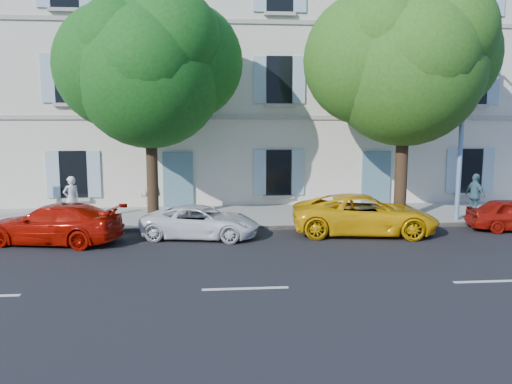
{
  "coord_description": "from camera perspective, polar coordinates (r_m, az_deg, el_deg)",
  "views": [
    {
      "loc": [
        -0.73,
        -15.03,
        3.81
      ],
      "look_at": [
        0.78,
        2.0,
        1.4
      ],
      "focal_mm": 35.0,
      "sensor_mm": 36.0,
      "label": 1
    }
  ],
  "objects": [
    {
      "name": "ground",
      "position": [
        15.53,
        -2.23,
        -6.19
      ],
      "size": [
        90.0,
        90.0,
        0.0
      ],
      "primitive_type": "plane",
      "color": "black"
    },
    {
      "name": "sidewalk",
      "position": [
        19.85,
        -2.87,
        -2.83
      ],
      "size": [
        36.0,
        4.5,
        0.15
      ],
      "primitive_type": "cube",
      "color": "#A09E96",
      "rests_on": "ground"
    },
    {
      "name": "kerb",
      "position": [
        17.73,
        -2.6,
        -4.13
      ],
      "size": [
        36.0,
        0.16,
        0.16
      ],
      "primitive_type": "cube",
      "color": "#9E998E",
      "rests_on": "ground"
    },
    {
      "name": "building",
      "position": [
        25.34,
        -3.49,
        12.97
      ],
      "size": [
        28.0,
        7.0,
        12.0
      ],
      "primitive_type": "cube",
      "color": "beige",
      "rests_on": "ground"
    },
    {
      "name": "car_red_coupe",
      "position": [
        16.97,
        -22.15,
        -3.38
      ],
      "size": [
        4.62,
        2.68,
        1.26
      ],
      "primitive_type": "imported",
      "rotation": [
        0.0,
        0.0,
        4.49
      ],
      "color": "#A90F04",
      "rests_on": "ground"
    },
    {
      "name": "car_white_coupe",
      "position": [
        16.61,
        -6.35,
        -3.4
      ],
      "size": [
        4.12,
        2.47,
        1.07
      ],
      "primitive_type": "imported",
      "rotation": [
        0.0,
        0.0,
        1.38
      ],
      "color": "white",
      "rests_on": "ground"
    },
    {
      "name": "car_yellow_supercar",
      "position": [
        17.43,
        12.28,
        -2.52
      ],
      "size": [
        5.14,
        2.89,
        1.36
      ],
      "primitive_type": "imported",
      "rotation": [
        0.0,
        0.0,
        1.44
      ],
      "color": "#F0B00A",
      "rests_on": "ground"
    },
    {
      "name": "tree_left",
      "position": [
        18.84,
        -12.09,
        13.04
      ],
      "size": [
        5.38,
        5.38,
        8.34
      ],
      "color": "#3A2819",
      "rests_on": "sidewalk"
    },
    {
      "name": "tree_right",
      "position": [
        19.32,
        16.69,
        13.38
      ],
      "size": [
        5.64,
        5.64,
        8.69
      ],
      "color": "#3A2819",
      "rests_on": "sidewalk"
    },
    {
      "name": "street_lamp",
      "position": [
        19.8,
        22.91,
        11.09
      ],
      "size": [
        0.31,
        1.86,
        8.71
      ],
      "color": "#7293BF",
      "rests_on": "sidewalk"
    },
    {
      "name": "pedestrian_a",
      "position": [
        19.6,
        -20.36,
        -0.75
      ],
      "size": [
        0.73,
        0.7,
        1.69
      ],
      "primitive_type": "imported",
      "rotation": [
        0.0,
        0.0,
        3.84
      ],
      "color": "white",
      "rests_on": "sidewalk"
    },
    {
      "name": "pedestrian_b",
      "position": [
        19.13,
        -11.87,
        -0.56
      ],
      "size": [
        0.9,
        0.73,
        1.72
      ],
      "primitive_type": "imported",
      "rotation": [
        0.0,
        0.0,
        3.04
      ],
      "color": "tan",
      "rests_on": "sidewalk"
    },
    {
      "name": "pedestrian_c",
      "position": [
        21.08,
        23.75,
        -0.34
      ],
      "size": [
        0.62,
        1.05,
        1.68
      ],
      "primitive_type": "imported",
      "rotation": [
        0.0,
        0.0,
        1.8
      ],
      "color": "#456D7F",
      "rests_on": "sidewalk"
    }
  ]
}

